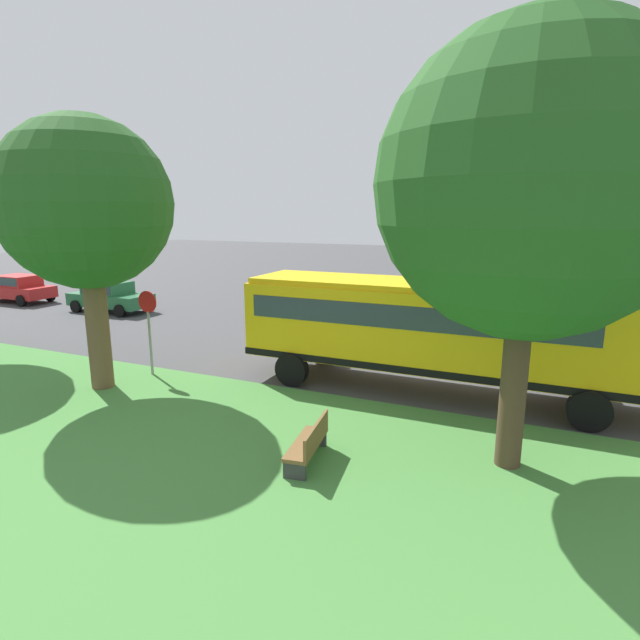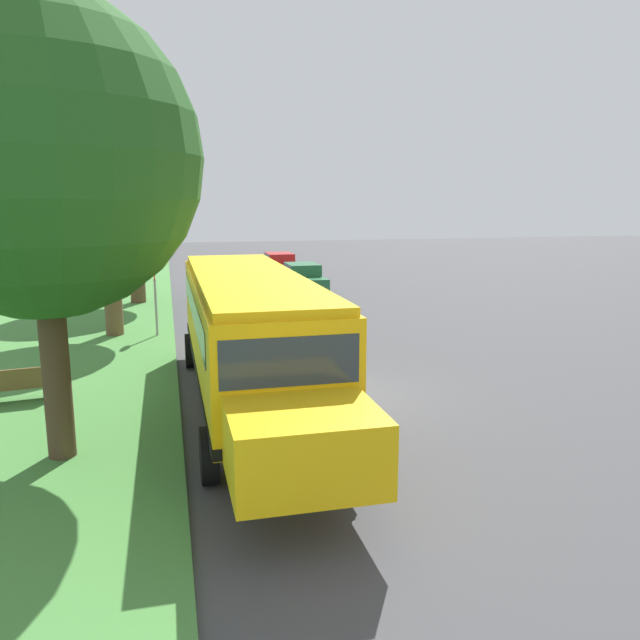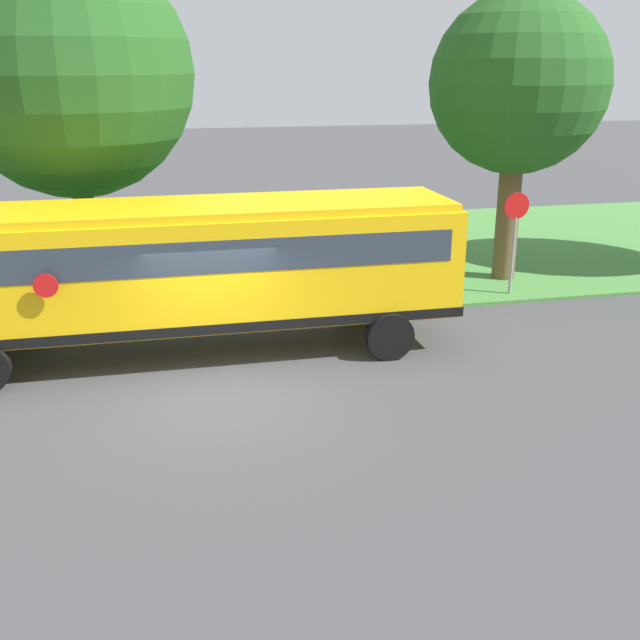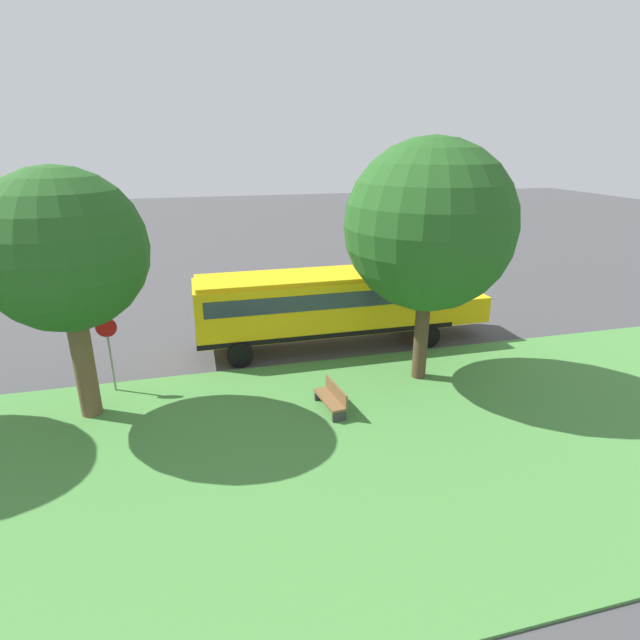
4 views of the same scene
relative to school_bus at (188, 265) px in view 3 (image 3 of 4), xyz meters
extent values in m
plane|color=#424244|center=(2.34, 0.36, -1.92)|extent=(120.00, 120.00, 0.00)
cube|color=#47843D|center=(-7.66, 0.36, -1.88)|extent=(12.00, 80.00, 0.08)
cube|color=yellow|center=(0.00, 0.29, -0.02)|extent=(2.50, 10.50, 2.20)
cube|color=yellow|center=(0.00, 0.29, 1.16)|extent=(2.35, 10.29, 0.16)
cube|color=black|center=(0.00, 0.29, -1.00)|extent=(2.54, 10.54, 0.20)
cube|color=#2D3842|center=(0.00, 0.59, 0.44)|extent=(2.53, 9.24, 0.64)
cylinder|color=red|center=(1.43, -2.60, 0.13)|extent=(0.03, 0.44, 0.44)
cylinder|color=black|center=(-1.25, -3.91, -1.42)|extent=(0.30, 1.00, 1.00)
cylinder|color=black|center=(1.25, 3.96, -1.42)|extent=(0.30, 1.00, 1.00)
cylinder|color=black|center=(-1.25, 3.96, -1.42)|extent=(0.30, 1.00, 1.00)
cylinder|color=#4C3826|center=(-3.90, -2.27, -0.19)|extent=(0.50, 0.50, 3.47)
sphere|color=#23561E|center=(-3.90, -2.27, 3.67)|extent=(5.68, 5.68, 5.68)
sphere|color=#23561E|center=(-3.90, -2.39, 4.14)|extent=(3.52, 3.52, 3.52)
cylinder|color=brown|center=(-3.74, 8.91, -0.14)|extent=(0.63, 0.63, 3.58)
sphere|color=#23561E|center=(-3.74, 8.91, 3.41)|extent=(4.68, 4.68, 4.68)
sphere|color=#23561E|center=(-4.35, 8.95, 3.06)|extent=(3.40, 3.40, 3.40)
cylinder|color=gray|center=(-2.26, 8.39, -0.87)|extent=(0.08, 0.08, 2.10)
cylinder|color=red|center=(-2.26, 8.39, 0.48)|extent=(0.03, 0.68, 0.68)
cube|color=brown|center=(-5.42, 1.53, -1.47)|extent=(1.65, 0.71, 0.08)
cube|color=brown|center=(-5.39, 1.32, -1.22)|extent=(1.59, 0.27, 0.44)
cube|color=#333333|center=(-4.69, 1.63, -1.70)|extent=(0.14, 0.46, 0.45)
cube|color=#333333|center=(-6.15, 1.43, -1.70)|extent=(0.14, 0.46, 0.45)
camera|label=1|loc=(-13.94, -2.50, 3.17)|focal=28.00mm
camera|label=2|loc=(-1.81, -14.26, 2.93)|focal=35.00mm
camera|label=3|loc=(15.08, -0.58, 3.92)|focal=42.00mm
camera|label=4|loc=(-19.03, 5.35, 6.33)|focal=28.00mm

